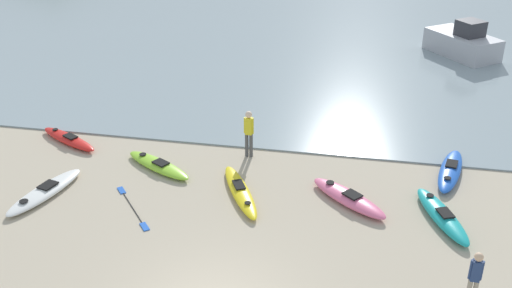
{
  "coord_description": "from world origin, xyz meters",
  "views": [
    {
      "loc": [
        3.17,
        -10.78,
        10.17
      ],
      "look_at": [
        -0.5,
        8.04,
        0.5
      ],
      "focal_mm": 42.0,
      "sensor_mm": 36.0,
      "label": 1
    }
  ],
  "objects_px": {
    "kayak_on_sand_2": "(69,139)",
    "person_near_waterline": "(249,131)",
    "loose_paddle": "(133,208)",
    "kayak_on_sand_6": "(450,171)",
    "kayak_on_sand_3": "(348,198)",
    "person_near_foreground": "(475,276)",
    "kayak_on_sand_0": "(240,191)",
    "kayak_on_sand_4": "(158,165)",
    "kayak_on_sand_1": "(442,216)",
    "moored_boat_1": "(463,43)",
    "kayak_on_sand_5": "(45,191)"
  },
  "relations": [
    {
      "from": "loose_paddle",
      "to": "person_near_foreground",
      "type": "bearing_deg",
      "value": -14.82
    },
    {
      "from": "kayak_on_sand_2",
      "to": "kayak_on_sand_4",
      "type": "height_order",
      "value": "kayak_on_sand_2"
    },
    {
      "from": "loose_paddle",
      "to": "kayak_on_sand_6",
      "type": "bearing_deg",
      "value": 22.25
    },
    {
      "from": "kayak_on_sand_3",
      "to": "person_near_foreground",
      "type": "relative_size",
      "value": 1.75
    },
    {
      "from": "kayak_on_sand_2",
      "to": "person_near_foreground",
      "type": "xyz_separation_m",
      "value": [
        13.82,
        -6.43,
        0.77
      ]
    },
    {
      "from": "kayak_on_sand_0",
      "to": "person_near_waterline",
      "type": "distance_m",
      "value": 2.82
    },
    {
      "from": "kayak_on_sand_5",
      "to": "moored_boat_1",
      "type": "distance_m",
      "value": 22.62
    },
    {
      "from": "kayak_on_sand_2",
      "to": "loose_paddle",
      "type": "distance_m",
      "value": 5.6
    },
    {
      "from": "kayak_on_sand_5",
      "to": "person_near_waterline",
      "type": "distance_m",
      "value": 7.13
    },
    {
      "from": "kayak_on_sand_5",
      "to": "loose_paddle",
      "type": "bearing_deg",
      "value": -3.42
    },
    {
      "from": "kayak_on_sand_4",
      "to": "person_near_foreground",
      "type": "bearing_deg",
      "value": -27.67
    },
    {
      "from": "kayak_on_sand_0",
      "to": "kayak_on_sand_3",
      "type": "height_order",
      "value": "kayak_on_sand_3"
    },
    {
      "from": "kayak_on_sand_1",
      "to": "moored_boat_1",
      "type": "bearing_deg",
      "value": 82.05
    },
    {
      "from": "kayak_on_sand_3",
      "to": "kayak_on_sand_6",
      "type": "distance_m",
      "value": 4.12
    },
    {
      "from": "kayak_on_sand_1",
      "to": "moored_boat_1",
      "type": "distance_m",
      "value": 16.41
    },
    {
      "from": "kayak_on_sand_2",
      "to": "moored_boat_1",
      "type": "relative_size",
      "value": 0.69
    },
    {
      "from": "kayak_on_sand_2",
      "to": "person_near_foreground",
      "type": "height_order",
      "value": "person_near_foreground"
    },
    {
      "from": "kayak_on_sand_0",
      "to": "kayak_on_sand_6",
      "type": "height_order",
      "value": "kayak_on_sand_6"
    },
    {
      "from": "kayak_on_sand_0",
      "to": "kayak_on_sand_1",
      "type": "distance_m",
      "value": 6.26
    },
    {
      "from": "kayak_on_sand_1",
      "to": "kayak_on_sand_3",
      "type": "distance_m",
      "value": 2.85
    },
    {
      "from": "kayak_on_sand_2",
      "to": "kayak_on_sand_4",
      "type": "relative_size",
      "value": 1.0
    },
    {
      "from": "kayak_on_sand_3",
      "to": "kayak_on_sand_1",
      "type": "bearing_deg",
      "value": -9.73
    },
    {
      "from": "kayak_on_sand_4",
      "to": "person_near_waterline",
      "type": "distance_m",
      "value": 3.4
    },
    {
      "from": "kayak_on_sand_5",
      "to": "moored_boat_1",
      "type": "relative_size",
      "value": 0.78
    },
    {
      "from": "kayak_on_sand_5",
      "to": "person_near_waterline",
      "type": "relative_size",
      "value": 1.87
    },
    {
      "from": "person_near_foreground",
      "to": "loose_paddle",
      "type": "height_order",
      "value": "person_near_foreground"
    },
    {
      "from": "kayak_on_sand_3",
      "to": "person_near_foreground",
      "type": "xyz_separation_m",
      "value": [
        3.18,
        -4.19,
        0.74
      ]
    },
    {
      "from": "moored_boat_1",
      "to": "kayak_on_sand_0",
      "type": "bearing_deg",
      "value": -118.11
    },
    {
      "from": "kayak_on_sand_6",
      "to": "moored_boat_1",
      "type": "bearing_deg",
      "value": 82.47
    },
    {
      "from": "kayak_on_sand_2",
      "to": "loose_paddle",
      "type": "xyz_separation_m",
      "value": [
        4.06,
        -3.85,
        -0.13
      ]
    },
    {
      "from": "person_near_waterline",
      "to": "loose_paddle",
      "type": "distance_m",
      "value": 5.08
    },
    {
      "from": "kayak_on_sand_1",
      "to": "loose_paddle",
      "type": "relative_size",
      "value": 1.4
    },
    {
      "from": "kayak_on_sand_2",
      "to": "kayak_on_sand_4",
      "type": "bearing_deg",
      "value": -17.78
    },
    {
      "from": "kayak_on_sand_0",
      "to": "kayak_on_sand_3",
      "type": "bearing_deg",
      "value": 3.34
    },
    {
      "from": "kayak_on_sand_3",
      "to": "kayak_on_sand_4",
      "type": "distance_m",
      "value": 6.69
    },
    {
      "from": "kayak_on_sand_4",
      "to": "person_near_foreground",
      "type": "distance_m",
      "value": 11.1
    },
    {
      "from": "kayak_on_sand_4",
      "to": "loose_paddle",
      "type": "distance_m",
      "value": 2.56
    },
    {
      "from": "kayak_on_sand_1",
      "to": "kayak_on_sand_4",
      "type": "bearing_deg",
      "value": 171.36
    },
    {
      "from": "kayak_on_sand_3",
      "to": "kayak_on_sand_4",
      "type": "bearing_deg",
      "value": 171.82
    },
    {
      "from": "person_near_waterline",
      "to": "loose_paddle",
      "type": "xyz_separation_m",
      "value": [
        -2.87,
        -4.08,
        -1.0
      ]
    },
    {
      "from": "person_near_waterline",
      "to": "kayak_on_sand_3",
      "type": "bearing_deg",
      "value": -33.61
    },
    {
      "from": "kayak_on_sand_0",
      "to": "kayak_on_sand_4",
      "type": "height_order",
      "value": "kayak_on_sand_4"
    },
    {
      "from": "kayak_on_sand_3",
      "to": "loose_paddle",
      "type": "distance_m",
      "value": 6.77
    },
    {
      "from": "person_near_foreground",
      "to": "moored_boat_1",
      "type": "xyz_separation_m",
      "value": [
        1.9,
        19.95,
        -0.17
      ]
    },
    {
      "from": "kayak_on_sand_4",
      "to": "person_near_foreground",
      "type": "relative_size",
      "value": 1.85
    },
    {
      "from": "kayak_on_sand_5",
      "to": "kayak_on_sand_6",
      "type": "height_order",
      "value": "kayak_on_sand_6"
    },
    {
      "from": "kayak_on_sand_1",
      "to": "moored_boat_1",
      "type": "xyz_separation_m",
      "value": [
        2.27,
        16.25,
        0.56
      ]
    },
    {
      "from": "kayak_on_sand_2",
      "to": "person_near_waterline",
      "type": "distance_m",
      "value": 6.99
    },
    {
      "from": "kayak_on_sand_0",
      "to": "moored_boat_1",
      "type": "height_order",
      "value": "moored_boat_1"
    },
    {
      "from": "kayak_on_sand_0",
      "to": "kayak_on_sand_4",
      "type": "distance_m",
      "value": 3.38
    }
  ]
}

